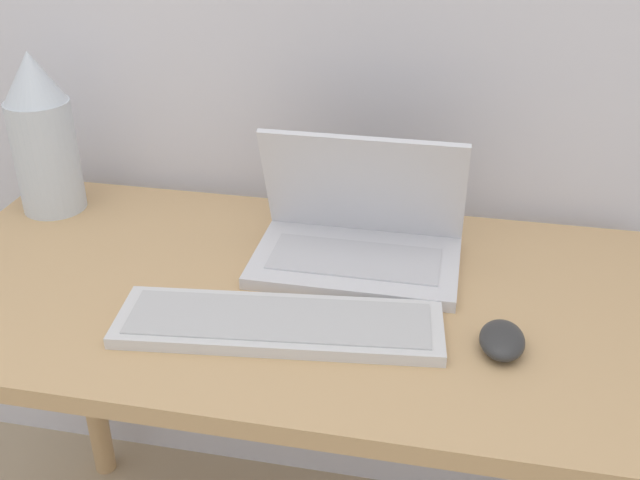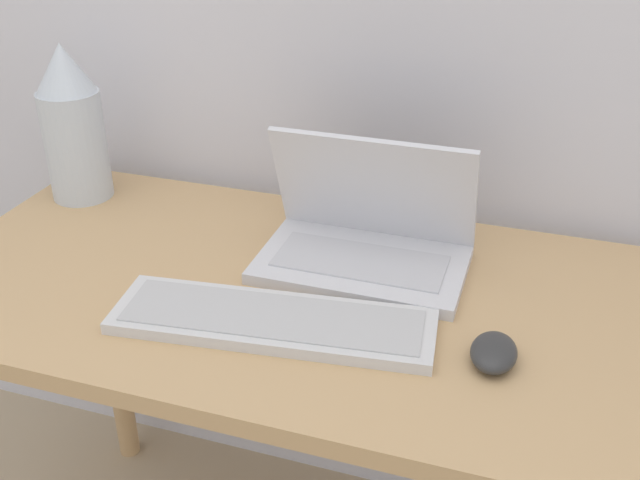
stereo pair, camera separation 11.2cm
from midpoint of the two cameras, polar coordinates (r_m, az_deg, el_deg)
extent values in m
cube|color=tan|center=(1.21, -5.53, -4.24)|extent=(1.19, 0.62, 0.03)
cylinder|color=tan|center=(1.82, -19.26, -7.94)|extent=(0.05, 0.05, 0.73)
cylinder|color=tan|center=(1.62, 17.09, -12.67)|extent=(0.05, 0.05, 0.73)
cube|color=silver|center=(1.24, 0.17, -1.72)|extent=(0.34, 0.21, 0.02)
cube|color=#B7B7BC|center=(1.23, 0.07, -1.50)|extent=(0.28, 0.12, 0.00)
cube|color=silver|center=(1.25, 0.76, 4.05)|extent=(0.34, 0.09, 0.20)
cube|color=black|center=(1.26, 0.85, 4.40)|extent=(0.30, 0.07, 0.17)
cube|color=silver|center=(1.10, -6.08, -6.50)|extent=(0.49, 0.19, 0.02)
cube|color=#B2B2B2|center=(1.09, -6.11, -6.06)|extent=(0.45, 0.16, 0.00)
ellipsoid|color=#2D2D2D|center=(1.07, 10.79, -7.60)|extent=(0.06, 0.09, 0.03)
cylinder|color=silver|center=(1.51, -22.16, 5.88)|extent=(0.12, 0.12, 0.21)
cone|color=silver|center=(1.46, -23.26, 11.34)|extent=(0.11, 0.11, 0.09)
camera|label=1|loc=(0.06, -92.86, -1.57)|focal=42.00mm
camera|label=2|loc=(0.06, 87.14, 1.57)|focal=42.00mm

